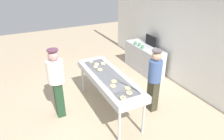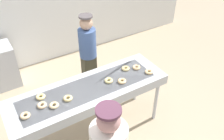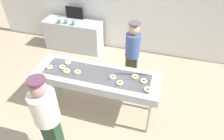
{
  "view_description": "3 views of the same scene",
  "coord_description": "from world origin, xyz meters",
  "px_view_note": "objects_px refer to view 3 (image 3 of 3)",
  "views": [
    {
      "loc": [
        3.71,
        -1.79,
        3.14
      ],
      "look_at": [
        0.18,
        -0.0,
        1.16
      ],
      "focal_mm": 32.92,
      "sensor_mm": 36.0,
      "label": 1
    },
    {
      "loc": [
        -1.06,
        -2.35,
        3.11
      ],
      "look_at": [
        0.35,
        -0.05,
        1.14
      ],
      "focal_mm": 38.68,
      "sensor_mm": 36.0,
      "label": 2
    },
    {
      "loc": [
        1.05,
        -2.58,
        3.24
      ],
      "look_at": [
        0.29,
        0.01,
        1.08
      ],
      "focal_mm": 32.37,
      "sensor_mm": 36.0,
      "label": 3
    }
  ],
  "objects_px": {
    "plain_donut_2": "(144,81)",
    "worker_baker": "(132,53)",
    "plain_donut_1": "(49,67)",
    "fryer_conveyor": "(96,77)",
    "plain_donut_9": "(77,72)",
    "plain_donut_4": "(67,71)",
    "paper_cup_2": "(73,23)",
    "plain_donut_7": "(113,77)",
    "menu_display": "(74,13)",
    "plain_donut_3": "(68,62)",
    "plain_donut_0": "(135,77)",
    "plain_donut_5": "(120,83)",
    "customer_waiting": "(47,116)",
    "plain_donut_8": "(147,89)",
    "paper_cup_1": "(66,22)",
    "plain_donut_6": "(62,67)",
    "prep_counter": "(74,35)",
    "paper_cup_0": "(59,22)"
  },
  "relations": [
    {
      "from": "prep_counter",
      "to": "plain_donut_1",
      "type": "bearing_deg",
      "value": -75.53
    },
    {
      "from": "plain_donut_0",
      "to": "plain_donut_7",
      "type": "bearing_deg",
      "value": -162.12
    },
    {
      "from": "fryer_conveyor",
      "to": "plain_donut_7",
      "type": "bearing_deg",
      "value": -4.06
    },
    {
      "from": "plain_donut_0",
      "to": "paper_cup_1",
      "type": "distance_m",
      "value": 2.82
    },
    {
      "from": "plain_donut_8",
      "to": "paper_cup_0",
      "type": "xyz_separation_m",
      "value": [
        -2.65,
        1.97,
        -0.05
      ]
    },
    {
      "from": "menu_display",
      "to": "paper_cup_0",
      "type": "bearing_deg",
      "value": -123.78
    },
    {
      "from": "plain_donut_3",
      "to": "plain_donut_6",
      "type": "distance_m",
      "value": 0.16
    },
    {
      "from": "worker_baker",
      "to": "paper_cup_1",
      "type": "xyz_separation_m",
      "value": [
        -1.98,
        0.91,
        0.04
      ]
    },
    {
      "from": "plain_donut_1",
      "to": "worker_baker",
      "type": "distance_m",
      "value": 1.7
    },
    {
      "from": "plain_donut_8",
      "to": "paper_cup_1",
      "type": "relative_size",
      "value": 1.15
    },
    {
      "from": "paper_cup_1",
      "to": "fryer_conveyor",
      "type": "bearing_deg",
      "value": -50.6
    },
    {
      "from": "plain_donut_3",
      "to": "plain_donut_2",
      "type": "bearing_deg",
      "value": -4.55
    },
    {
      "from": "worker_baker",
      "to": "paper_cup_2",
      "type": "relative_size",
      "value": 14.76
    },
    {
      "from": "worker_baker",
      "to": "plain_donut_0",
      "type": "bearing_deg",
      "value": 98.69
    },
    {
      "from": "plain_donut_1",
      "to": "plain_donut_9",
      "type": "xyz_separation_m",
      "value": [
        0.56,
        0.02,
        0.0
      ]
    },
    {
      "from": "plain_donut_4",
      "to": "paper_cup_2",
      "type": "height_order",
      "value": "plain_donut_4"
    },
    {
      "from": "plain_donut_0",
      "to": "paper_cup_2",
      "type": "xyz_separation_m",
      "value": [
        -1.99,
        1.73,
        -0.05
      ]
    },
    {
      "from": "plain_donut_6",
      "to": "menu_display",
      "type": "height_order",
      "value": "menu_display"
    },
    {
      "from": "plain_donut_6",
      "to": "paper_cup_0",
      "type": "bearing_deg",
      "value": 119.62
    },
    {
      "from": "fryer_conveyor",
      "to": "paper_cup_2",
      "type": "bearing_deg",
      "value": 125.4
    },
    {
      "from": "plain_donut_6",
      "to": "plain_donut_4",
      "type": "bearing_deg",
      "value": -32.3
    },
    {
      "from": "plain_donut_6",
      "to": "customer_waiting",
      "type": "distance_m",
      "value": 1.15
    },
    {
      "from": "fryer_conveyor",
      "to": "paper_cup_1",
      "type": "distance_m",
      "value": 2.39
    },
    {
      "from": "plain_donut_7",
      "to": "plain_donut_3",
      "type": "bearing_deg",
      "value": 169.58
    },
    {
      "from": "plain_donut_9",
      "to": "paper_cup_2",
      "type": "relative_size",
      "value": 1.15
    },
    {
      "from": "plain_donut_7",
      "to": "plain_donut_9",
      "type": "bearing_deg",
      "value": -176.48
    },
    {
      "from": "plain_donut_1",
      "to": "plain_donut_4",
      "type": "distance_m",
      "value": 0.36
    },
    {
      "from": "fryer_conveyor",
      "to": "plain_donut_9",
      "type": "relative_size",
      "value": 18.83
    },
    {
      "from": "fryer_conveyor",
      "to": "plain_donut_6",
      "type": "distance_m",
      "value": 0.67
    },
    {
      "from": "fryer_conveyor",
      "to": "plain_donut_1",
      "type": "relative_size",
      "value": 18.83
    },
    {
      "from": "worker_baker",
      "to": "customer_waiting",
      "type": "bearing_deg",
      "value": 62.77
    },
    {
      "from": "plain_donut_7",
      "to": "paper_cup_0",
      "type": "bearing_deg",
      "value": 137.64
    },
    {
      "from": "plain_donut_5",
      "to": "customer_waiting",
      "type": "bearing_deg",
      "value": -129.35
    },
    {
      "from": "plain_donut_2",
      "to": "plain_donut_3",
      "type": "distance_m",
      "value": 1.48
    },
    {
      "from": "plain_donut_6",
      "to": "prep_counter",
      "type": "relative_size",
      "value": 0.08
    },
    {
      "from": "plain_donut_2",
      "to": "worker_baker",
      "type": "distance_m",
      "value": 0.99
    },
    {
      "from": "plain_donut_2",
      "to": "plain_donut_9",
      "type": "distance_m",
      "value": 1.19
    },
    {
      "from": "plain_donut_4",
      "to": "paper_cup_0",
      "type": "bearing_deg",
      "value": 121.47
    },
    {
      "from": "plain_donut_3",
      "to": "plain_donut_8",
      "type": "xyz_separation_m",
      "value": [
        1.57,
        -0.31,
        0.0
      ]
    },
    {
      "from": "fryer_conveyor",
      "to": "prep_counter",
      "type": "relative_size",
      "value": 1.42
    },
    {
      "from": "plain_donut_6",
      "to": "plain_donut_8",
      "type": "relative_size",
      "value": 1.0
    },
    {
      "from": "plain_donut_3",
      "to": "worker_baker",
      "type": "relative_size",
      "value": 0.08
    },
    {
      "from": "plain_donut_9",
      "to": "menu_display",
      "type": "height_order",
      "value": "menu_display"
    },
    {
      "from": "plain_donut_8",
      "to": "plain_donut_9",
      "type": "xyz_separation_m",
      "value": [
        -1.28,
        0.1,
        0.0
      ]
    },
    {
      "from": "plain_donut_4",
      "to": "plain_donut_9",
      "type": "relative_size",
      "value": 1.0
    },
    {
      "from": "plain_donut_2",
      "to": "paper_cup_1",
      "type": "relative_size",
      "value": 1.15
    },
    {
      "from": "plain_donut_4",
      "to": "worker_baker",
      "type": "bearing_deg",
      "value": 45.95
    },
    {
      "from": "plain_donut_1",
      "to": "menu_display",
      "type": "distance_m",
      "value": 2.36
    },
    {
      "from": "plain_donut_0",
      "to": "plain_donut_2",
      "type": "relative_size",
      "value": 1.0
    },
    {
      "from": "paper_cup_2",
      "to": "plain_donut_5",
      "type": "bearing_deg",
      "value": -47.96
    }
  ]
}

